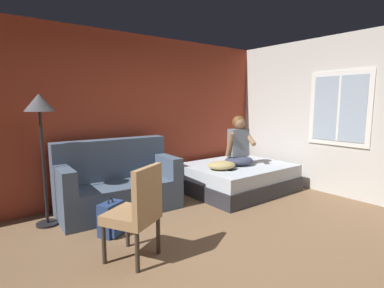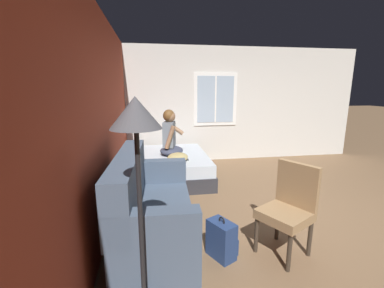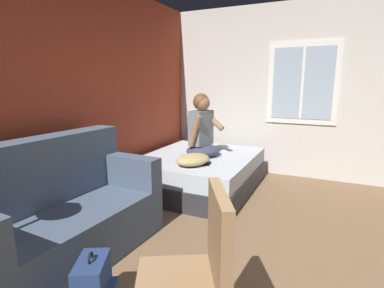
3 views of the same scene
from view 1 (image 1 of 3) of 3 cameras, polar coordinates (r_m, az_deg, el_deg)
The scene contains 11 objects.
ground_plane at distance 3.27m, azimuth 5.24°, elevation -21.27°, with size 40.00×40.00×0.00m, color brown.
wall_back_accent at distance 5.05m, azimuth -14.86°, elevation 4.97°, with size 11.13×0.16×2.70m, color #993823.
wall_side_with_window at distance 5.51m, azimuth 30.25°, elevation 4.40°, with size 0.19×6.39×2.70m.
bed at distance 5.52m, azimuth 8.49°, elevation -6.31°, with size 1.84×1.53×0.48m.
couch at distance 4.58m, azimuth -13.97°, elevation -7.43°, with size 1.74×0.90×1.04m.
side_chair at distance 3.10m, azimuth -10.44°, elevation -12.19°, with size 0.63×0.63×0.98m.
person_seated at distance 5.36m, azimuth 8.87°, elevation -0.21°, with size 0.61×0.56×0.88m.
backpack at distance 3.84m, azimuth -15.04°, elevation -13.69°, with size 0.35×0.33×0.46m.
throw_pillow at distance 5.01m, azimuth 5.66°, elevation -4.05°, with size 0.48×0.36×0.14m, color tan.
cell_phone at distance 4.98m, azimuth 7.71°, elevation -4.95°, with size 0.07×0.14×0.01m, color black.
floor_lamp at distance 4.19m, azimuth -26.97°, elevation 4.87°, with size 0.36×0.36×1.70m.
Camera 1 is at (-1.95, -2.08, 1.60)m, focal length 28.00 mm.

